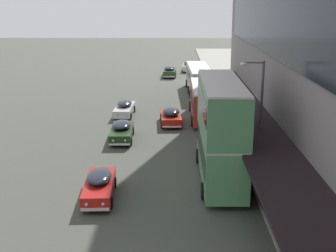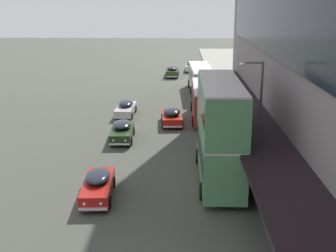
# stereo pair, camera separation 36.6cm
# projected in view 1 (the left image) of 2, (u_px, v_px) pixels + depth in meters

# --- Properties ---
(transit_bus_kerbside_front) EXTENTS (3.00, 10.99, 3.18)m
(transit_bus_kerbside_front) POSITION_uv_depth(u_px,v_px,m) (199.00, 78.00, 56.81)
(transit_bus_kerbside_front) COLOR silver
(transit_bus_kerbside_front) RESTS_ON ground
(transit_bus_kerbside_rear) EXTENTS (2.82, 9.45, 3.23)m
(transit_bus_kerbside_rear) POSITION_uv_depth(u_px,v_px,m) (205.00, 100.00, 44.60)
(transit_bus_kerbside_rear) COLOR #AC2D28
(transit_bus_kerbside_rear) RESTS_ON ground
(transit_bus_kerbside_far) EXTENTS (2.67, 9.53, 6.41)m
(transit_bus_kerbside_far) POSITION_uv_depth(u_px,v_px,m) (221.00, 128.00, 29.04)
(transit_bus_kerbside_far) COLOR #54905D
(transit_bus_kerbside_far) RESTS_ON ground
(sedan_lead_mid) EXTENTS (2.08, 4.71, 1.55)m
(sedan_lead_mid) POSITION_uv_depth(u_px,v_px,m) (171.00, 116.00, 42.91)
(sedan_lead_mid) COLOR #A71D0F
(sedan_lead_mid) RESTS_ON ground
(sedan_oncoming_rear) EXTENTS (1.94, 5.07, 1.48)m
(sedan_oncoming_rear) POSITION_uv_depth(u_px,v_px,m) (99.00, 185.00, 27.23)
(sedan_oncoming_rear) COLOR #AD1813
(sedan_oncoming_rear) RESTS_ON ground
(sedan_second_near) EXTENTS (1.98, 5.03, 1.53)m
(sedan_second_near) POSITION_uv_depth(u_px,v_px,m) (170.00, 71.00, 68.84)
(sedan_second_near) COLOR #26391B
(sedan_second_near) RESTS_ON ground
(sedan_trailing_mid) EXTENTS (1.95, 5.02, 1.50)m
(sedan_trailing_mid) POSITION_uv_depth(u_px,v_px,m) (122.00, 131.00, 38.27)
(sedan_trailing_mid) COLOR #1C3214
(sedan_trailing_mid) RESTS_ON ground
(sedan_oncoming_front) EXTENTS (1.89, 5.00, 1.44)m
(sedan_oncoming_front) POSITION_uv_depth(u_px,v_px,m) (124.00, 108.00, 46.20)
(sedan_oncoming_front) COLOR beige
(sedan_oncoming_front) RESTS_ON ground
(sedan_lead_near) EXTENTS (2.10, 4.94, 1.55)m
(sedan_lead_near) POSITION_uv_depth(u_px,v_px,m) (189.00, 66.00, 74.02)
(sedan_lead_near) COLOR beige
(sedan_lead_near) RESTS_ON ground
(pedestrian_at_kerb) EXTENTS (0.57, 0.39, 1.86)m
(pedestrian_at_kerb) POSITION_uv_depth(u_px,v_px,m) (306.00, 210.00, 23.04)
(pedestrian_at_kerb) COLOR #2B2C1D
(pedestrian_at_kerb) RESTS_ON sidewalk_kerb
(street_lamp) EXTENTS (1.50, 0.28, 7.47)m
(street_lamp) POSITION_uv_depth(u_px,v_px,m) (258.00, 112.00, 28.80)
(street_lamp) COLOR #4C4C51
(street_lamp) RESTS_ON sidewalk_kerb
(fire_hydrant) EXTENTS (0.20, 0.40, 0.70)m
(fire_hydrant) POSITION_uv_depth(u_px,v_px,m) (243.00, 150.00, 34.32)
(fire_hydrant) COLOR red
(fire_hydrant) RESTS_ON sidewalk_kerb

